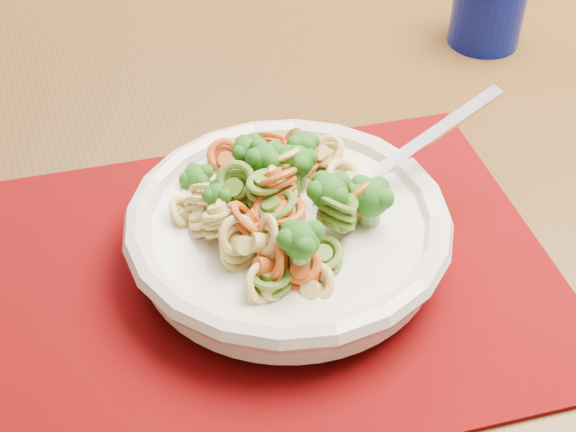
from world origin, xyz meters
TOP-DOWN VIEW (x-y plane):
  - dining_table at (-0.34, -0.20)m, footprint 1.43×1.10m
  - placemat at (-0.44, -0.30)m, footprint 0.48×0.43m
  - pasta_bowl at (-0.42, -0.29)m, footprint 0.23×0.23m
  - pasta_broccoli_heap at (-0.42, -0.29)m, footprint 0.20×0.20m
  - fork at (-0.37, -0.30)m, footprint 0.18×0.04m
  - tumbler at (-0.08, -0.14)m, footprint 0.07×0.07m

SIDE VIEW (x-z plane):
  - dining_table at x=-0.34m, z-range 0.25..0.98m
  - placemat at x=-0.44m, z-range 0.72..0.73m
  - pasta_bowl at x=-0.42m, z-range 0.73..0.78m
  - tumbler at x=-0.08m, z-range 0.72..0.81m
  - fork at x=-0.37m, z-range 0.73..0.81m
  - pasta_broccoli_heap at x=-0.42m, z-range 0.74..0.80m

